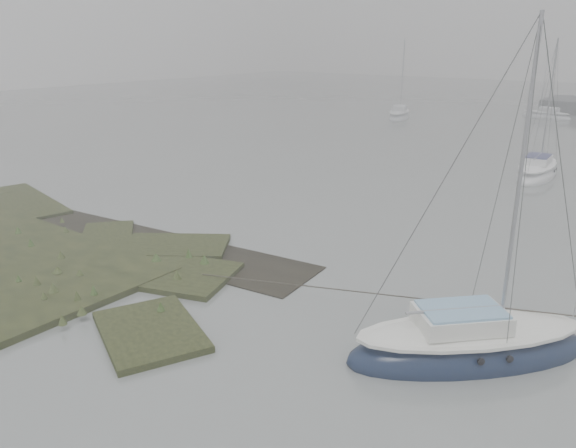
# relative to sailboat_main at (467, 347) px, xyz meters

# --- Properties ---
(ground) EXTENTS (160.00, 160.00, 0.00)m
(ground) POSITION_rel_sailboat_main_xyz_m (-7.93, 26.33, -0.28)
(ground) COLOR slate
(ground) RESTS_ON ground
(sailboat_main) EXTENTS (6.00, 6.07, 9.07)m
(sailboat_main) POSITION_rel_sailboat_main_xyz_m (0.00, 0.00, 0.00)
(sailboat_main) COLOR #111B32
(sailboat_main) RESTS_ON ground
(sailboat_white) EXTENTS (2.34, 6.14, 8.51)m
(sailboat_white) POSITION_rel_sailboat_main_xyz_m (-3.90, 22.19, -0.02)
(sailboat_white) COLOR white
(sailboat_white) RESTS_ON ground
(sailboat_far_a) EXTENTS (3.78, 6.29, 8.44)m
(sailboat_far_a) POSITION_rel_sailboat_main_xyz_m (-22.19, 40.89, -0.02)
(sailboat_far_a) COLOR silver
(sailboat_far_a) RESTS_ON ground
(sailboat_far_c) EXTENTS (5.47, 2.92, 7.36)m
(sailboat_far_c) POSITION_rel_sailboat_main_xyz_m (-10.02, 50.03, -0.05)
(sailboat_far_c) COLOR silver
(sailboat_far_c) RESTS_ON ground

